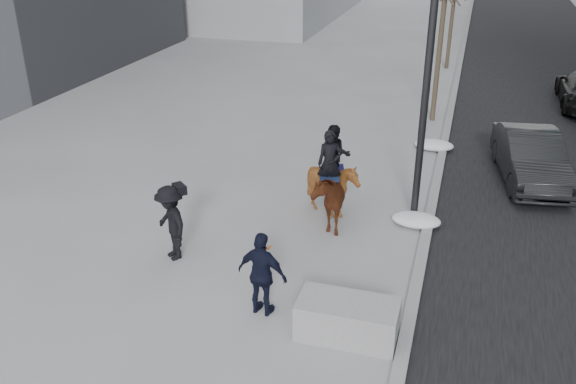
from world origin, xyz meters
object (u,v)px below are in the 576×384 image
(car_near, at_px, (531,157))
(mounted_right, at_px, (333,180))
(planter, at_px, (347,319))
(mounted_left, at_px, (328,191))

(car_near, distance_m, mounted_right, 6.21)
(planter, relative_size, mounted_left, 0.76)
(planter, distance_m, car_near, 9.22)
(planter, xyz_separation_m, car_near, (3.57, 8.50, 0.35))
(car_near, height_order, mounted_left, mounted_left)
(planter, height_order, mounted_right, mounted_right)
(planter, height_order, car_near, car_near)
(mounted_left, bearing_deg, car_near, 40.95)
(planter, height_order, mounted_left, mounted_left)
(car_near, bearing_deg, mounted_left, -147.96)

